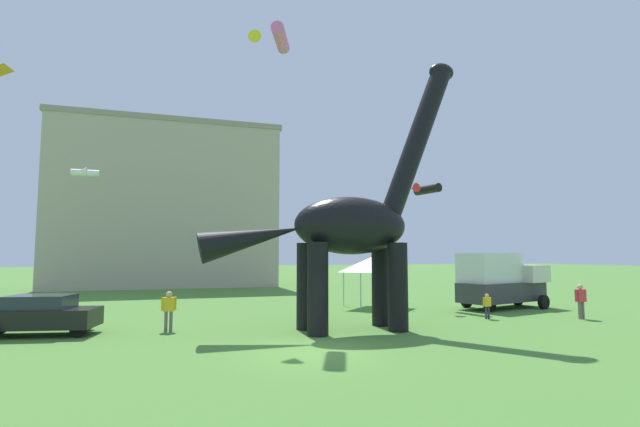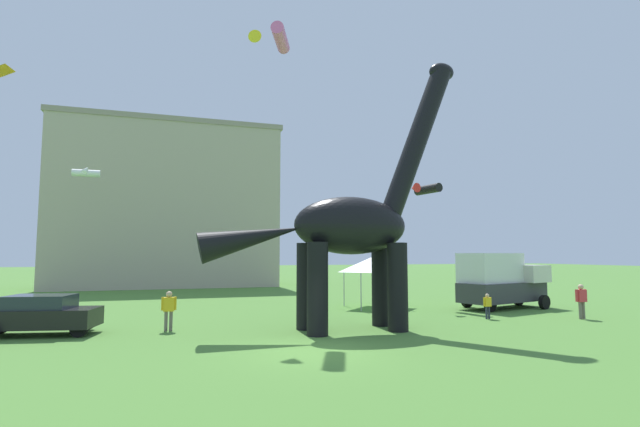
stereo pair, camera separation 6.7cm
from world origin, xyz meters
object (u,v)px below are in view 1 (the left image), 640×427
object	(u,v)px
kite_mid_right	(85,173)
kite_near_low	(275,38)
person_watching_child	(487,304)
parked_sedan_left	(39,315)
kite_drifting	(1,70)
parked_box_truck	(500,280)
kite_far_right	(425,189)
festival_canopy_tent	(373,264)
dinosaur_sculpture	(350,226)
person_strolling_adult	(169,307)
person_far_spectator	(581,298)

from	to	relation	value
kite_mid_right	kite_near_low	bearing A→B (deg)	-58.18
person_watching_child	kite_mid_right	size ratio (longest dim) A/B	0.60
parked_sedan_left	kite_drifting	xyz separation A→B (m)	(-6.39, 14.33, 14.61)
parked_box_truck	person_watching_child	size ratio (longest dim) A/B	4.86
kite_far_right	festival_canopy_tent	bearing A→B (deg)	175.02
parked_box_truck	person_watching_child	bearing A→B (deg)	-150.59
dinosaur_sculpture	person_strolling_adult	size ratio (longest dim) A/B	7.42
person_strolling_adult	kite_far_right	xyz separation A→B (m)	(14.92, 4.90, 6.20)
person_far_spectator	dinosaur_sculpture	bearing A→B (deg)	82.27
kite_near_low	parked_sedan_left	bearing A→B (deg)	-173.61
person_far_spectator	kite_mid_right	bearing A→B (deg)	43.08
parked_sedan_left	person_watching_child	distance (m)	19.60
person_far_spectator	kite_drifting	distance (m)	37.65
person_strolling_adult	kite_drifting	distance (m)	23.46
parked_sedan_left	person_watching_child	size ratio (longest dim) A/B	3.65
parked_sedan_left	kite_near_low	distance (m)	16.11
person_far_spectator	parked_box_truck	bearing A→B (deg)	2.40
person_watching_child	kite_near_low	xyz separation A→B (m)	(-10.13, 2.42, 13.09)
dinosaur_sculpture	kite_drifting	bearing A→B (deg)	165.06
dinosaur_sculpture	person_strolling_adult	bearing A→B (deg)	-168.48
parked_sedan_left	kite_near_low	xyz separation A→B (m)	(9.42, 1.06, 13.02)
parked_box_truck	person_strolling_adult	distance (m)	18.58
parked_box_truck	kite_far_right	distance (m)	6.95
parked_sedan_left	person_far_spectator	distance (m)	24.07
parked_sedan_left	kite_near_low	world-z (taller)	kite_near_low
kite_drifting	parked_sedan_left	bearing A→B (deg)	-65.97
kite_mid_right	parked_box_truck	bearing A→B (deg)	-34.49
person_far_spectator	festival_canopy_tent	world-z (taller)	festival_canopy_tent
person_watching_child	festival_canopy_tent	bearing A→B (deg)	-40.11
person_strolling_adult	festival_canopy_tent	xyz separation A→B (m)	(11.49, 5.20, 1.57)
person_strolling_adult	kite_far_right	size ratio (longest dim) A/B	0.78
dinosaur_sculpture	kite_far_right	xyz separation A→B (m)	(7.73, 6.97, 2.84)
parked_box_truck	kite_far_right	world-z (taller)	kite_far_right
person_far_spectator	kite_near_low	bearing A→B (deg)	68.88
person_watching_child	person_far_spectator	distance (m)	4.59
kite_drifting	person_watching_child	bearing A→B (deg)	-31.18
person_watching_child	kite_mid_right	bearing A→B (deg)	-22.22
parked_box_truck	festival_canopy_tent	bearing A→B (deg)	144.24
festival_canopy_tent	person_strolling_adult	bearing A→B (deg)	-155.64
festival_canopy_tent	kite_mid_right	xyz separation A→B (m)	(-18.19, 14.57, 7.04)
person_strolling_adult	kite_near_low	world-z (taller)	kite_near_low
parked_box_truck	kite_drifting	world-z (taller)	kite_drifting
kite_near_low	kite_far_right	bearing A→B (deg)	18.50
dinosaur_sculpture	person_far_spectator	xyz separation A→B (m)	(11.95, -0.29, -3.33)
person_far_spectator	person_strolling_adult	bearing A→B (deg)	76.64
festival_canopy_tent	dinosaur_sculpture	bearing A→B (deg)	-120.60
person_watching_child	person_strolling_adult	size ratio (longest dim) A/B	0.76
kite_drifting	kite_near_low	world-z (taller)	kite_drifting
kite_near_low	festival_canopy_tent	bearing A→B (deg)	28.66
person_watching_child	person_strolling_adult	world-z (taller)	person_strolling_adult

